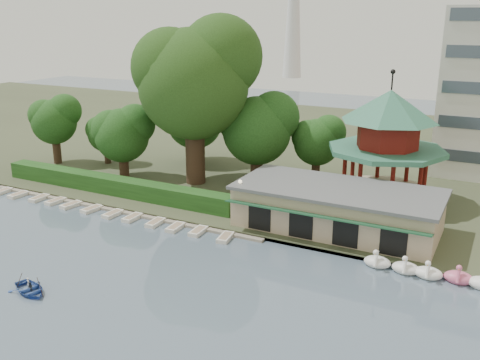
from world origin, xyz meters
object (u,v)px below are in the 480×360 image
Objects in this scene: boathouse at (337,208)px; rowboat_with_passengers at (29,286)px; big_tree at (196,75)px; pavilion at (388,135)px; dock at (116,209)px.

rowboat_with_passengers is at bearing -127.50° from boathouse.
rowboat_with_passengers is (2.53, -27.47, -12.40)m from big_tree.
pavilion reaches higher than rowboat_with_passengers.
big_tree is (-20.83, -3.80, 5.40)m from pavilion.
boathouse is 3.34× the size of rowboat_with_passengers.
dock is 1.83× the size of boathouse.
boathouse is at bearing 12.24° from dock.
pavilion is 21.85m from big_tree.
pavilion is 36.90m from rowboat_with_passengers.
dock is 2.52× the size of pavilion.
big_tree is (-18.83, 6.23, 10.52)m from boathouse.
pavilion is at bearing 78.72° from boathouse.
dock is 22.62m from boathouse.
dock is 17.15m from big_tree.
pavilion is 0.70× the size of big_tree.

